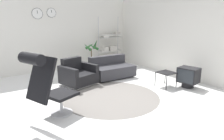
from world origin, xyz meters
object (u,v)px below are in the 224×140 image
object	(u,v)px
lounge_chair	(46,81)
crt_television	(188,76)
couch_low	(112,70)
shelf_unit	(110,43)
armchair_red	(78,75)
side_table	(166,74)
potted_plant	(92,59)

from	to	relation	value
lounge_chair	crt_television	world-z (taller)	lounge_chair
couch_low	shelf_unit	xyz separation A→B (m)	(1.01, 1.65, 0.65)
armchair_red	crt_television	size ratio (longest dim) A/B	1.76
side_table	shelf_unit	world-z (taller)	shelf_unit
crt_television	lounge_chair	bearing A→B (deg)	74.30
potted_plant	shelf_unit	xyz separation A→B (m)	(1.06, 0.37, 0.50)
lounge_chair	couch_low	xyz separation A→B (m)	(2.58, 1.73, -0.51)
armchair_red	potted_plant	distance (m)	1.84
lounge_chair	couch_low	size ratio (longest dim) A/B	0.97
couch_low	crt_television	size ratio (longest dim) A/B	2.29
lounge_chair	potted_plant	xyz separation A→B (m)	(2.53, 3.01, -0.36)
potted_plant	shelf_unit	size ratio (longest dim) A/B	0.60
lounge_chair	couch_low	bearing A→B (deg)	102.59
side_table	armchair_red	bearing A→B (deg)	142.01
potted_plant	shelf_unit	distance (m)	1.23
couch_low	shelf_unit	size ratio (longest dim) A/B	0.69
lounge_chair	side_table	size ratio (longest dim) A/B	2.90
armchair_red	potted_plant	xyz separation A→B (m)	(1.20, 1.39, 0.13)
couch_low	shelf_unit	bearing A→B (deg)	-120.41
crt_television	shelf_unit	size ratio (longest dim) A/B	0.30
lounge_chair	side_table	xyz separation A→B (m)	(3.31, 0.08, -0.39)
couch_low	side_table	xyz separation A→B (m)	(0.73, -1.65, 0.13)
armchair_red	couch_low	size ratio (longest dim) A/B	0.77
armchair_red	side_table	world-z (taller)	armchair_red
potted_plant	couch_low	bearing A→B (deg)	-87.81
lounge_chair	couch_low	world-z (taller)	lounge_chair
armchair_red	crt_television	bearing A→B (deg)	127.36
couch_low	potted_plant	world-z (taller)	potted_plant
side_table	crt_television	distance (m)	0.61
armchair_red	crt_television	distance (m)	3.12
lounge_chair	shelf_unit	world-z (taller)	shelf_unit
crt_television	side_table	bearing A→B (deg)	39.59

